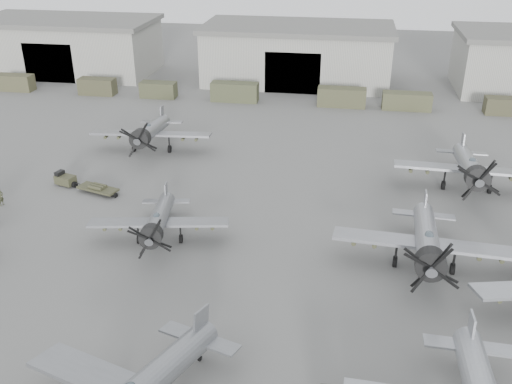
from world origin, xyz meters
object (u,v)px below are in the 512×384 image
aircraft_mid_1 (158,221)px  aircraft_far_1 (470,167)px  aircraft_mid_2 (427,242)px  ground_crew (1,197)px  tug_trailer (78,183)px  aircraft_far_0 (150,132)px

aircraft_mid_1 → aircraft_far_1: 29.44m
aircraft_mid_2 → aircraft_far_1: (5.37, 14.49, 0.04)m
aircraft_far_1 → ground_crew: (-42.21, -9.83, -1.69)m
aircraft_far_1 → tug_trailer: 37.39m
aircraft_mid_2 → aircraft_far_1: bearing=73.7°
aircraft_mid_2 → ground_crew: bearing=176.8°
tug_trailer → ground_crew: bearing=-122.6°
ground_crew → aircraft_far_1: bearing=-65.6°
aircraft_mid_2 → aircraft_far_0: (-27.55, 19.18, -0.08)m
aircraft_far_0 → aircraft_mid_2: bearing=-39.9°
aircraft_mid_2 → aircraft_far_0: aircraft_mid_2 is taller
aircraft_mid_2 → tug_trailer: size_ratio=1.96×
aircraft_mid_2 → aircraft_far_0: size_ratio=1.03×
aircraft_far_0 → tug_trailer: size_ratio=1.90×
aircraft_mid_2 → aircraft_far_1: aircraft_far_1 is taller
aircraft_far_0 → aircraft_far_1: size_ratio=0.96×
aircraft_far_1 → ground_crew: bearing=-164.4°
tug_trailer → ground_crew: ground_crew is taller
aircraft_mid_1 → aircraft_far_1: aircraft_far_1 is taller
aircraft_mid_2 → tug_trailer: aircraft_mid_2 is taller
tug_trailer → ground_crew: (-5.25, -4.52, 0.32)m
aircraft_far_0 → tug_trailer: bearing=-117.0°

